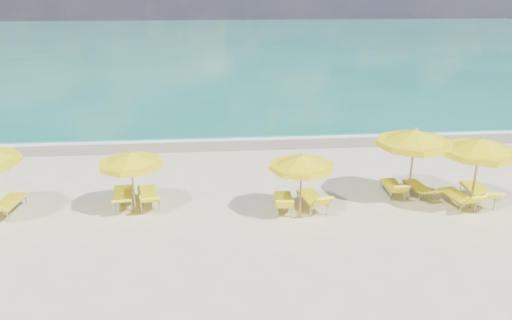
{
  "coord_description": "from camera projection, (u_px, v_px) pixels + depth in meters",
  "views": [
    {
      "loc": [
        -1.48,
        -14.73,
        6.99
      ],
      "look_at": [
        0.0,
        1.5,
        1.2
      ],
      "focal_mm": 35.0,
      "sensor_mm": 36.0,
      "label": 1
    }
  ],
  "objects": [
    {
      "name": "foam_line",
      "position": [
        243.0,
        137.0,
        23.99
      ],
      "size": [
        120.0,
        1.2,
        0.03
      ],
      "primitive_type": "cube",
      "color": "white",
      "rests_on": "ground"
    },
    {
      "name": "ocean",
      "position": [
        222.0,
        43.0,
        61.34
      ],
      "size": [
        120.0,
        80.0,
        0.3
      ],
      "primitive_type": "cube",
      "color": "#14745C",
      "rests_on": "ground"
    },
    {
      "name": "ground_plane",
      "position": [
        260.0,
        210.0,
        16.29
      ],
      "size": [
        120.0,
        120.0,
        0.0
      ],
      "primitive_type": "plane",
      "color": "beige"
    },
    {
      "name": "lounger_5_left",
      "position": [
        393.0,
        190.0,
        17.34
      ],
      "size": [
        0.61,
        1.65,
        0.77
      ],
      "rotation": [
        0.0,
        0.0,
        -0.04
      ],
      "color": "#A5A8AD",
      "rests_on": "ground"
    },
    {
      "name": "lounger_6_left",
      "position": [
        458.0,
        200.0,
        16.47
      ],
      "size": [
        0.85,
        1.81,
        0.81
      ],
      "rotation": [
        0.0,
        0.0,
        0.16
      ],
      "color": "#A5A8AD",
      "rests_on": "ground"
    },
    {
      "name": "lounger_2_right",
      "position": [
        8.0,
        207.0,
        15.93
      ],
      "size": [
        0.83,
        1.89,
        0.83
      ],
      "rotation": [
        0.0,
        0.0,
        -0.12
      ],
      "color": "#A5A8AD",
      "rests_on": "ground"
    },
    {
      "name": "umbrella_6",
      "position": [
        480.0,
        147.0,
        15.72
      ],
      "size": [
        2.55,
        2.55,
        2.48
      ],
      "rotation": [
        0.0,
        0.0,
        -0.04
      ],
      "color": "tan",
      "rests_on": "ground"
    },
    {
      "name": "wet_sand_band",
      "position": [
        245.0,
        142.0,
        23.24
      ],
      "size": [
        120.0,
        2.6,
        0.01
      ],
      "primitive_type": "cube",
      "color": "tan",
      "rests_on": "ground"
    },
    {
      "name": "lounger_6_right",
      "position": [
        478.0,
        195.0,
        16.78
      ],
      "size": [
        0.87,
        2.09,
        0.86
      ],
      "rotation": [
        0.0,
        0.0,
        -0.1
      ],
      "color": "#A5A8AD",
      "rests_on": "ground"
    },
    {
      "name": "umbrella_4",
      "position": [
        301.0,
        162.0,
        15.38
      ],
      "size": [
        2.16,
        2.16,
        2.08
      ],
      "rotation": [
        0.0,
        0.0,
        0.06
      ],
      "color": "tan",
      "rests_on": "ground"
    },
    {
      "name": "whitecap_far",
      "position": [
        331.0,
        77.0,
        39.5
      ],
      "size": [
        18.0,
        0.3,
        0.05
      ],
      "primitive_type": "cube",
      "color": "white",
      "rests_on": "ground"
    },
    {
      "name": "lounger_4_left",
      "position": [
        283.0,
        204.0,
        16.18
      ],
      "size": [
        0.73,
        1.72,
        0.81
      ],
      "rotation": [
        0.0,
        0.0,
        -0.1
      ],
      "color": "#A5A8AD",
      "rests_on": "ground"
    },
    {
      "name": "lounger_3_left",
      "position": [
        123.0,
        199.0,
        16.55
      ],
      "size": [
        0.87,
        1.98,
        0.71
      ],
      "rotation": [
        0.0,
        0.0,
        0.14
      ],
      "color": "#A5A8AD",
      "rests_on": "ground"
    },
    {
      "name": "lounger_3_right",
      "position": [
        148.0,
        199.0,
        16.56
      ],
      "size": [
        0.97,
        1.99,
        0.77
      ],
      "rotation": [
        0.0,
        0.0,
        0.19
      ],
      "color": "#A5A8AD",
      "rests_on": "ground"
    },
    {
      "name": "lounger_4_right",
      "position": [
        312.0,
        203.0,
        16.28
      ],
      "size": [
        0.92,
        1.87,
        0.86
      ],
      "rotation": [
        0.0,
        0.0,
        0.18
      ],
      "color": "#A5A8AD",
      "rests_on": "ground"
    },
    {
      "name": "lounger_5_right",
      "position": [
        418.0,
        191.0,
        17.31
      ],
      "size": [
        0.77,
        1.71,
        0.6
      ],
      "rotation": [
        0.0,
        0.0,
        0.16
      ],
      "color": "#A5A8AD",
      "rests_on": "ground"
    },
    {
      "name": "whitecap_near",
      "position": [
        140.0,
        100.0,
        31.73
      ],
      "size": [
        14.0,
        0.36,
        0.05
      ],
      "primitive_type": "cube",
      "color": "white",
      "rests_on": "ground"
    },
    {
      "name": "umbrella_5",
      "position": [
        415.0,
        138.0,
        16.4
      ],
      "size": [
        2.85,
        2.85,
        2.55
      ],
      "rotation": [
        0.0,
        0.0,
        -0.14
      ],
      "color": "tan",
      "rests_on": "ground"
    },
    {
      "name": "umbrella_3",
      "position": [
        131.0,
        160.0,
        15.61
      ],
      "size": [
        2.36,
        2.36,
        2.08
      ],
      "rotation": [
        0.0,
        0.0,
        -0.17
      ],
      "color": "tan",
      "rests_on": "ground"
    }
  ]
}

